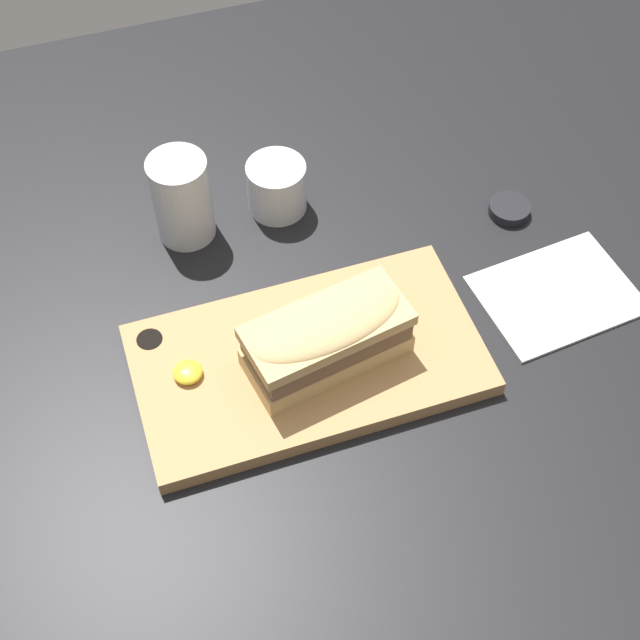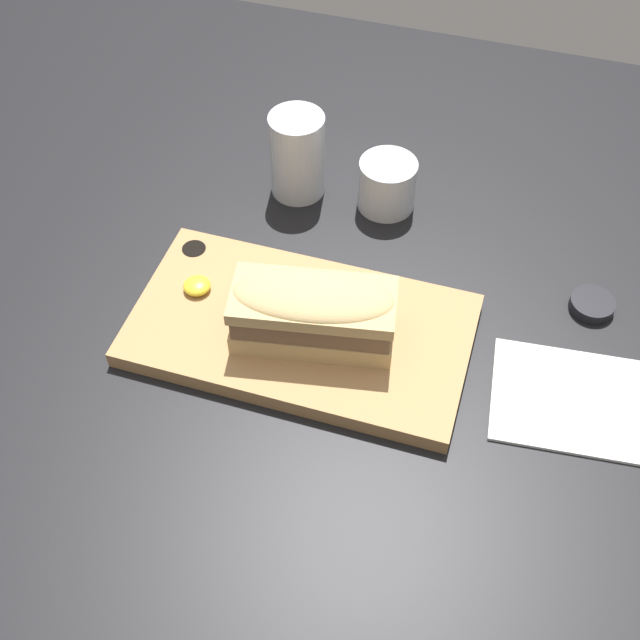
# 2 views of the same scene
# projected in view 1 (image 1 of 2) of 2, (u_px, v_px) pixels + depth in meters

# --- Properties ---
(dining_table) EXTENTS (1.67, 1.29, 0.02)m
(dining_table) POSITION_uv_depth(u_px,v_px,m) (356.00, 351.00, 0.98)
(dining_table) COLOR black
(dining_table) RESTS_ON ground
(serving_board) EXTENTS (0.37, 0.20, 0.02)m
(serving_board) POSITION_uv_depth(u_px,v_px,m) (307.00, 360.00, 0.95)
(serving_board) COLOR tan
(serving_board) RESTS_ON dining_table
(sandwich) EXTENTS (0.18, 0.10, 0.07)m
(sandwich) POSITION_uv_depth(u_px,v_px,m) (327.00, 336.00, 0.91)
(sandwich) COLOR tan
(sandwich) RESTS_ON serving_board
(mustard_dollop) EXTENTS (0.03, 0.03, 0.01)m
(mustard_dollop) POSITION_uv_depth(u_px,v_px,m) (188.00, 372.00, 0.92)
(mustard_dollop) COLOR yellow
(mustard_dollop) RESTS_ON serving_board
(water_glass) EXTENTS (0.07, 0.07, 0.11)m
(water_glass) POSITION_uv_depth(u_px,v_px,m) (183.00, 203.00, 1.03)
(water_glass) COLOR silver
(water_glass) RESTS_ON dining_table
(wine_glass) EXTENTS (0.07, 0.07, 0.07)m
(wine_glass) POSITION_uv_depth(u_px,v_px,m) (277.00, 189.00, 1.07)
(wine_glass) COLOR silver
(wine_glass) RESTS_ON dining_table
(napkin) EXTENTS (0.18, 0.15, 0.00)m
(napkin) POSITION_uv_depth(u_px,v_px,m) (557.00, 294.00, 1.01)
(napkin) COLOR white
(napkin) RESTS_ON dining_table
(condiment_dish) EXTENTS (0.05, 0.05, 0.01)m
(condiment_dish) POSITION_uv_depth(u_px,v_px,m) (509.00, 209.00, 1.08)
(condiment_dish) COLOR black
(condiment_dish) RESTS_ON dining_table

